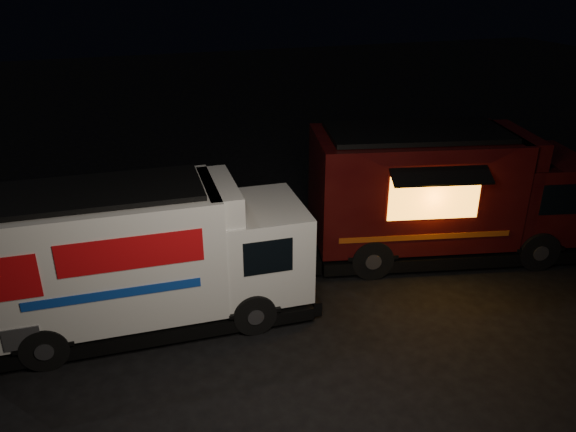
# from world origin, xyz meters

# --- Properties ---
(ground) EXTENTS (80.00, 80.00, 0.00)m
(ground) POSITION_xyz_m (0.00, 0.00, 0.00)
(ground) COLOR black
(ground) RESTS_ON ground
(white_truck) EXTENTS (6.96, 2.63, 3.11)m
(white_truck) POSITION_xyz_m (-1.91, 0.81, 1.56)
(white_truck) COLOR silver
(white_truck) RESTS_ON ground
(red_truck) EXTENTS (7.61, 4.17, 3.35)m
(red_truck) POSITION_xyz_m (5.67, 1.61, 1.68)
(red_truck) COLOR #390B0A
(red_truck) RESTS_ON ground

